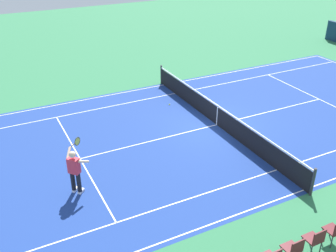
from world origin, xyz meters
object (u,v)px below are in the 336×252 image
at_px(tennis_player_near, 75,169).
at_px(spectator_chair_2, 315,239).
at_px(spectator_chair_1, 335,230).
at_px(spectator_chair_3, 294,249).
at_px(tennis_net, 217,115).
at_px(tennis_ball, 169,104).

relative_size(tennis_player_near, spectator_chair_2, 1.93).
bearing_deg(spectator_chair_1, spectator_chair_2, 0.00).
bearing_deg(spectator_chair_2, spectator_chair_1, 180.00).
bearing_deg(tennis_player_near, spectator_chair_3, 127.23).
distance_m(tennis_player_near, spectator_chair_2, 7.73).
bearing_deg(spectator_chair_3, spectator_chair_2, 180.00).
height_order(spectator_chair_1, spectator_chair_3, same).
height_order(spectator_chair_2, spectator_chair_3, same).
bearing_deg(spectator_chair_1, tennis_player_near, -44.11).
relative_size(tennis_net, tennis_ball, 177.27).
height_order(tennis_net, tennis_player_near, tennis_player_near).
xyz_separation_m(tennis_net, spectator_chair_1, (1.12, 7.77, 0.03)).
bearing_deg(tennis_ball, tennis_net, 108.03).
bearing_deg(tennis_ball, spectator_chair_3, 80.82).
bearing_deg(tennis_player_near, spectator_chair_1, 135.89).
bearing_deg(tennis_net, spectator_chair_2, 76.28).
relative_size(spectator_chair_2, spectator_chair_3, 1.00).
relative_size(tennis_player_near, spectator_chair_3, 1.93).
bearing_deg(spectator_chair_1, tennis_ball, -90.89).
distance_m(tennis_net, tennis_player_near, 7.35).
xyz_separation_m(tennis_player_near, tennis_ball, (-6.10, -4.95, -0.90)).
relative_size(spectator_chair_1, spectator_chair_2, 1.00).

